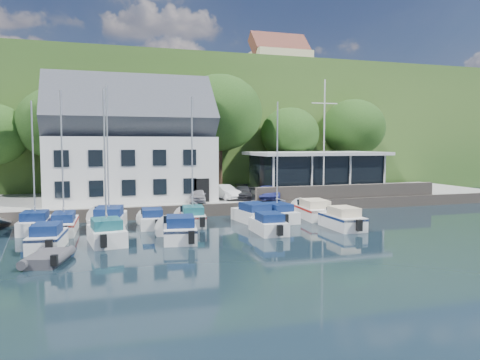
{
  "coord_description": "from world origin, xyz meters",
  "views": [
    {
      "loc": [
        -10.46,
        -25.86,
        6.0
      ],
      "look_at": [
        0.78,
        9.0,
        3.08
      ],
      "focal_mm": 35.0,
      "sensor_mm": 36.0,
      "label": 1
    }
  ],
  "objects_px": {
    "club_pavilion": "(316,173)",
    "boat_r2_4": "(342,218)",
    "boat_r1_4": "(192,166)",
    "boat_r2_3": "(268,223)",
    "car_silver": "(198,195)",
    "boat_r1_2": "(108,161)",
    "boat_r2_2": "(180,228)",
    "boat_r2_0": "(47,236)",
    "boat_r1_3": "(152,218)",
    "car_blue": "(267,192)",
    "car_white": "(224,192)",
    "boat_r1_0": "(33,167)",
    "harbor_building": "(130,150)",
    "boat_r1_6": "(277,165)",
    "boat_r1_5": "(254,212)",
    "dinghy_1": "(48,256)",
    "boat_r2_1": "(105,165)",
    "flagpole": "(324,139)",
    "boat_r1_1": "(62,169)",
    "car_dgrey": "(242,192)"
  },
  "relations": [
    {
      "from": "car_blue",
      "to": "dinghy_1",
      "type": "bearing_deg",
      "value": -124.92
    },
    {
      "from": "boat_r1_0",
      "to": "harbor_building",
      "type": "bearing_deg",
      "value": 54.94
    },
    {
      "from": "boat_r1_5",
      "to": "boat_r1_2",
      "type": "bearing_deg",
      "value": 169.34
    },
    {
      "from": "boat_r1_3",
      "to": "boat_r2_1",
      "type": "bearing_deg",
      "value": -120.47
    },
    {
      "from": "boat_r1_1",
      "to": "boat_r1_3",
      "type": "relative_size",
      "value": 1.71
    },
    {
      "from": "boat_r1_2",
      "to": "club_pavilion",
      "type": "bearing_deg",
      "value": 31.78
    },
    {
      "from": "boat_r1_4",
      "to": "car_silver",
      "type": "bearing_deg",
      "value": 80.87
    },
    {
      "from": "flagpole",
      "to": "boat_r2_1",
      "type": "xyz_separation_m",
      "value": [
        -19.59,
        -9.77,
        -1.68
      ]
    },
    {
      "from": "car_blue",
      "to": "boat_r1_6",
      "type": "relative_size",
      "value": 0.43
    },
    {
      "from": "car_blue",
      "to": "boat_r2_3",
      "type": "bearing_deg",
      "value": -94.6
    },
    {
      "from": "car_white",
      "to": "boat_r1_6",
      "type": "distance_m",
      "value": 7.69
    },
    {
      "from": "car_blue",
      "to": "boat_r2_1",
      "type": "xyz_separation_m",
      "value": [
        -14.1,
        -9.85,
        3.04
      ]
    },
    {
      "from": "boat_r1_5",
      "to": "boat_r2_0",
      "type": "height_order",
      "value": "boat_r1_5"
    },
    {
      "from": "boat_r2_0",
      "to": "boat_r2_3",
      "type": "relative_size",
      "value": 1.07
    },
    {
      "from": "car_silver",
      "to": "boat_r1_2",
      "type": "xyz_separation_m",
      "value": [
        -7.49,
        -4.96,
        3.2
      ]
    },
    {
      "from": "car_dgrey",
      "to": "boat_r1_1",
      "type": "distance_m",
      "value": 16.44
    },
    {
      "from": "club_pavilion",
      "to": "boat_r2_2",
      "type": "height_order",
      "value": "club_pavilion"
    },
    {
      "from": "club_pavilion",
      "to": "boat_r2_1",
      "type": "distance_m",
      "value": 24.55
    },
    {
      "from": "boat_r2_3",
      "to": "car_dgrey",
      "type": "bearing_deg",
      "value": 82.26
    },
    {
      "from": "car_white",
      "to": "boat_r2_2",
      "type": "height_order",
      "value": "car_white"
    },
    {
      "from": "boat_r2_1",
      "to": "boat_r2_2",
      "type": "distance_m",
      "value": 5.84
    },
    {
      "from": "car_silver",
      "to": "car_white",
      "type": "distance_m",
      "value": 2.98
    },
    {
      "from": "club_pavilion",
      "to": "boat_r1_6",
      "type": "height_order",
      "value": "boat_r1_6"
    },
    {
      "from": "boat_r1_3",
      "to": "boat_r2_2",
      "type": "height_order",
      "value": "boat_r2_2"
    },
    {
      "from": "car_silver",
      "to": "boat_r1_5",
      "type": "bearing_deg",
      "value": -46.08
    },
    {
      "from": "car_silver",
      "to": "boat_r2_2",
      "type": "height_order",
      "value": "car_silver"
    },
    {
      "from": "car_white",
      "to": "car_silver",
      "type": "bearing_deg",
      "value": -171.8
    },
    {
      "from": "boat_r1_6",
      "to": "boat_r2_4",
      "type": "xyz_separation_m",
      "value": [
        3.13,
        -4.37,
        -3.52
      ]
    },
    {
      "from": "boat_r2_2",
      "to": "boat_r2_0",
      "type": "bearing_deg",
      "value": -171.47
    },
    {
      "from": "flagpole",
      "to": "boat_r2_4",
      "type": "xyz_separation_m",
      "value": [
        -3.7,
        -9.75,
        -5.58
      ]
    },
    {
      "from": "club_pavilion",
      "to": "boat_r2_2",
      "type": "xyz_separation_m",
      "value": [
        -16.29,
        -13.73,
        -2.28
      ]
    },
    {
      "from": "boat_r2_3",
      "to": "boat_r2_0",
      "type": "bearing_deg",
      "value": -176.16
    },
    {
      "from": "club_pavilion",
      "to": "boat_r2_4",
      "type": "distance_m",
      "value": 14.22
    },
    {
      "from": "car_white",
      "to": "boat_r1_4",
      "type": "relative_size",
      "value": 0.45
    },
    {
      "from": "car_white",
      "to": "boat_r2_4",
      "type": "bearing_deg",
      "value": -82.13
    },
    {
      "from": "car_silver",
      "to": "boat_r2_0",
      "type": "distance_m",
      "value": 15.22
    },
    {
      "from": "boat_r2_4",
      "to": "boat_r2_2",
      "type": "bearing_deg",
      "value": -176.59
    },
    {
      "from": "car_silver",
      "to": "boat_r1_3",
      "type": "height_order",
      "value": "car_silver"
    },
    {
      "from": "boat_r2_2",
      "to": "boat_r1_4",
      "type": "bearing_deg",
      "value": 78.21
    },
    {
      "from": "boat_r1_4",
      "to": "boat_r2_3",
      "type": "xyz_separation_m",
      "value": [
        4.17,
        -4.52,
        -3.64
      ]
    },
    {
      "from": "flagpole",
      "to": "boat_r2_4",
      "type": "height_order",
      "value": "flagpole"
    },
    {
      "from": "boat_r1_6",
      "to": "boat_r2_1",
      "type": "relative_size",
      "value": 0.92
    },
    {
      "from": "harbor_building",
      "to": "car_silver",
      "type": "xyz_separation_m",
      "value": [
        5.24,
        -3.81,
        -3.77
      ]
    },
    {
      "from": "car_blue",
      "to": "boat_r1_1",
      "type": "xyz_separation_m",
      "value": [
        -16.68,
        -5.43,
        2.62
      ]
    },
    {
      "from": "dinghy_1",
      "to": "harbor_building",
      "type": "bearing_deg",
      "value": 87.79
    },
    {
      "from": "car_silver",
      "to": "car_blue",
      "type": "bearing_deg",
      "value": 14.08
    },
    {
      "from": "flagpole",
      "to": "boat_r1_4",
      "type": "distance_m",
      "value": 14.49
    },
    {
      "from": "boat_r2_0",
      "to": "boat_r1_5",
      "type": "bearing_deg",
      "value": 26.14
    },
    {
      "from": "boat_r1_2",
      "to": "boat_r2_3",
      "type": "bearing_deg",
      "value": -16.43
    },
    {
      "from": "boat_r1_1",
      "to": "boat_r1_4",
      "type": "distance_m",
      "value": 8.79
    }
  ]
}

